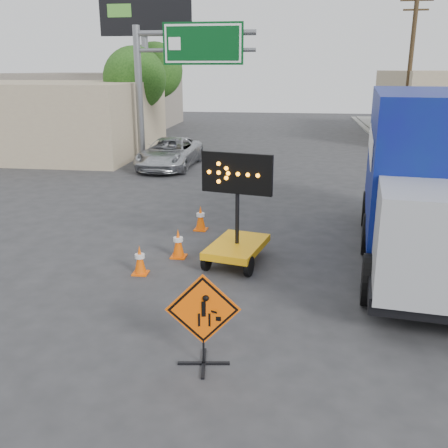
% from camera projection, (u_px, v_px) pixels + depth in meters
% --- Properties ---
extents(ground, '(100.00, 100.00, 0.00)m').
position_uv_depth(ground, '(194.00, 346.00, 8.85)').
color(ground, '#2D2D30').
rests_on(ground, ground).
extents(curb_right, '(0.40, 60.00, 0.12)m').
position_uv_depth(curb_right, '(422.00, 179.00, 22.02)').
color(curb_right, gray).
rests_on(curb_right, ground).
extents(storefront_left_near, '(14.00, 10.00, 4.00)m').
position_uv_depth(storefront_left_near, '(27.00, 118.00, 29.07)').
color(storefront_left_near, tan).
rests_on(storefront_left_near, ground).
extents(storefront_left_far, '(12.00, 10.00, 4.40)m').
position_uv_depth(storefront_left_far, '(101.00, 100.00, 42.38)').
color(storefront_left_far, gray).
rests_on(storefront_left_far, ground).
extents(highway_gantry, '(6.18, 0.38, 6.90)m').
position_uv_depth(highway_gantry, '(177.00, 61.00, 24.91)').
color(highway_gantry, slate).
rests_on(highway_gantry, ground).
extents(billboard, '(6.10, 0.54, 9.85)m').
position_uv_depth(billboard, '(146.00, 26.00, 32.25)').
color(billboard, slate).
rests_on(billboard, ground).
extents(utility_pole_far, '(1.80, 0.26, 9.00)m').
position_uv_depth(utility_pole_far, '(410.00, 69.00, 29.04)').
color(utility_pole_far, '#42321C').
rests_on(utility_pole_far, ground).
extents(tree_left_near, '(3.71, 3.71, 6.03)m').
position_uv_depth(tree_left_near, '(135.00, 79.00, 29.49)').
color(tree_left_near, '#42321C').
rests_on(tree_left_near, ground).
extents(tree_left_far, '(4.10, 4.10, 6.66)m').
position_uv_depth(tree_left_far, '(155.00, 71.00, 37.06)').
color(tree_left_far, '#42321C').
rests_on(tree_left_far, ground).
extents(construction_sign, '(1.22, 0.87, 1.63)m').
position_uv_depth(construction_sign, '(203.00, 318.00, 8.05)').
color(construction_sign, black).
rests_on(construction_sign, ground).
extents(arrow_board, '(1.76, 2.18, 2.81)m').
position_uv_depth(arrow_board, '(237.00, 239.00, 12.47)').
color(arrow_board, '#FCAA0E').
rests_on(arrow_board, ground).
extents(pickup_truck, '(2.57, 5.30, 1.45)m').
position_uv_depth(pickup_truck, '(170.00, 153.00, 24.64)').
color(pickup_truck, '#B5B8BD').
rests_on(pickup_truck, ground).
extents(box_truck, '(3.62, 9.09, 4.19)m').
position_uv_depth(box_truck, '(425.00, 187.00, 12.38)').
color(box_truck, black).
rests_on(box_truck, ground).
extents(cone_a, '(0.37, 0.37, 0.72)m').
position_uv_depth(cone_a, '(140.00, 260.00, 11.88)').
color(cone_a, '#FF5A05').
rests_on(cone_a, ground).
extents(cone_b, '(0.39, 0.39, 0.77)m').
position_uv_depth(cone_b, '(178.00, 243.00, 12.93)').
color(cone_b, '#FF5A05').
rests_on(cone_b, ground).
extents(cone_c, '(0.41, 0.41, 0.76)m').
position_uv_depth(cone_c, '(201.00, 218.00, 15.15)').
color(cone_c, '#FF5A05').
rests_on(cone_c, ground).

